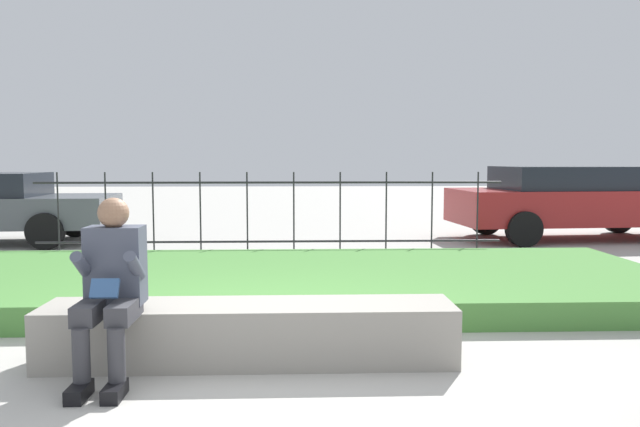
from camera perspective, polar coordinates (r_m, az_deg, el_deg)
name	(u,v)px	position (r m, az deg, el deg)	size (l,w,h in m)	color
ground_plane	(245,362)	(4.78, -6.86, -13.29)	(60.00, 60.00, 0.00)	#B2AFA8
stone_bench	(250,336)	(4.72, -6.45, -11.08)	(3.01, 0.57, 0.43)	gray
person_seated_reader	(111,282)	(4.46, -18.54, -5.96)	(0.42, 0.73, 1.23)	black
grass_berm	(262,282)	(7.02, -5.32, -6.26)	(8.96, 3.31, 0.26)	#4C893D
iron_fence	(271,213)	(9.36, -4.54, 0.02)	(6.96, 0.03, 1.31)	#232326
car_parked_right	(574,200)	(12.56, 22.19, 1.14)	(4.64, 2.20, 1.36)	maroon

